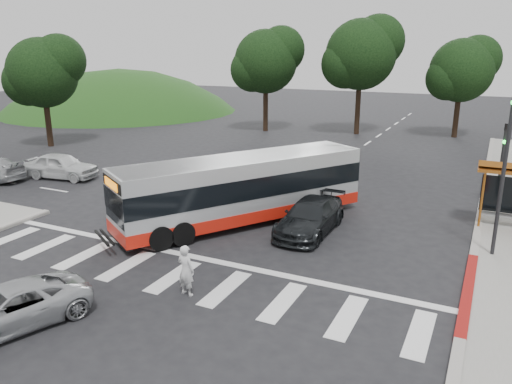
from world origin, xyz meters
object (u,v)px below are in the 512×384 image
Objects in this scene: pedestrian at (186,270)px; dark_sedan at (310,217)px; transit_bus at (243,190)px; silver_suv_south at (10,307)px.

pedestrian reaches higher than dark_sedan.
silver_suv_south is (-1.79, -10.42, -0.86)m from transit_bus.
pedestrian reaches higher than silver_suv_south.
transit_bus reaches higher than dark_sedan.
transit_bus reaches higher than silver_suv_south.
pedestrian is at bearing 69.14° from silver_suv_south.
dark_sedan is at bearing 34.27° from transit_bus.
pedestrian is 0.35× the size of dark_sedan.
transit_bus is at bearing -177.75° from dark_sedan.
transit_bus is 2.40× the size of dark_sedan.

